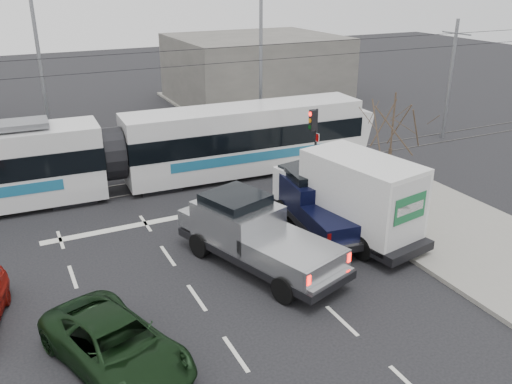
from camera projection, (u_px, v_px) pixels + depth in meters
name	position (u px, v px, depth m)	size (l,w,h in m)	color
ground	(246.00, 285.00, 17.64)	(120.00, 120.00, 0.00)	black
sidewalk_right	(453.00, 229.00, 21.27)	(6.00, 60.00, 0.15)	gray
rails	(158.00, 184.00, 25.96)	(60.00, 1.60, 0.03)	#33302D
building_right	(255.00, 69.00, 41.54)	(12.00, 10.00, 5.00)	slate
bare_tree	(393.00, 127.00, 21.37)	(2.40, 2.40, 5.00)	#47382B
traffic_signal	(314.00, 131.00, 24.64)	(0.44, 0.44, 3.60)	black
street_lamp_near	(258.00, 55.00, 30.33)	(2.38, 0.25, 9.00)	slate
street_lamp_far	(36.00, 65.00, 27.32)	(2.38, 0.25, 9.00)	slate
catenary	(152.00, 105.00, 24.50)	(60.00, 0.20, 7.00)	black
tram	(111.00, 155.00, 24.35)	(25.00, 3.54, 5.09)	silver
silver_pickup	(252.00, 233.00, 18.57)	(4.10, 6.80, 2.34)	black
box_truck	(349.00, 196.00, 20.43)	(3.37, 6.80, 3.25)	black
navy_pickup	(317.00, 204.00, 21.05)	(2.54, 5.44, 2.21)	black
green_car	(116.00, 345.00, 13.75)	(2.22, 4.82, 1.34)	black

